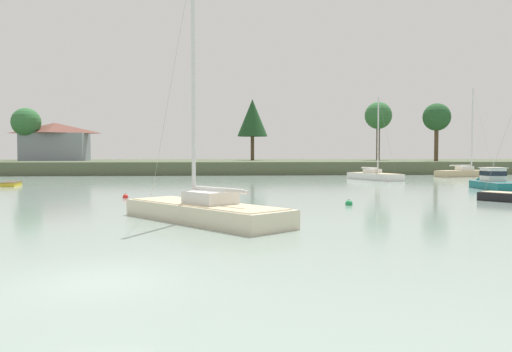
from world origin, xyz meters
name	(u,v)px	position (x,y,z in m)	size (l,w,h in m)	color
ground_plane	(100,280)	(0.00, 0.00, 0.00)	(488.24, 488.24, 0.00)	gray
far_shore_bank	(202,165)	(0.00, 92.35, 1.03)	(219.71, 56.21, 2.06)	#4C563D
cruiser_teal	(490,184)	(28.61, 31.92, 0.45)	(2.48, 6.48, 3.59)	#196B70
sailboat_cream	(204,216)	(2.39, 11.06, 0.27)	(8.36, 9.47, 13.20)	beige
sailboat_white	(374,178)	(23.09, 49.26, 0.24)	(5.26, 8.85, 11.05)	white
sailboat_sand	(467,175)	(39.58, 57.30, 0.29)	(10.06, 4.67, 13.56)	tan
dinghy_yellow	(11,185)	(-17.93, 39.79, 0.15)	(1.76, 3.37, 0.60)	gold
mooring_buoy_red	(126,197)	(-3.74, 24.59, 0.07)	(0.42, 0.42, 0.47)	red
mooring_buoy_green	(349,204)	(11.38, 18.11, 0.08)	(0.47, 0.47, 0.52)	#1E8C47
shore_tree_far_right	(26,123)	(-32.86, 84.74, 9.31)	(5.40, 5.40, 10.01)	brown
shore_tree_far_left	(437,118)	(43.38, 76.05, 10.01)	(5.04, 5.04, 10.60)	brown
shore_tree_inland_c	(378,116)	(36.39, 88.08, 11.20)	(5.57, 5.57, 12.05)	brown
shore_tree_center	(252,118)	(10.51, 90.96, 10.87)	(6.31, 6.31, 12.73)	brown
cottage_near_water	(55,141)	(-28.31, 87.10, 5.86)	(12.85, 6.89, 7.36)	gray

